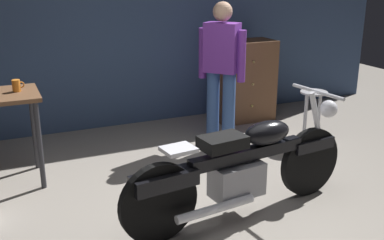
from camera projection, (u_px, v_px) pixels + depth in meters
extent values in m
plane|color=gray|center=(219.00, 217.00, 3.92)|extent=(12.00, 12.00, 0.00)
cube|color=#384C70|center=(122.00, 7.00, 5.89)|extent=(8.00, 0.12, 3.10)
cylinder|color=#2D2D33|center=(40.00, 146.00, 4.33)|extent=(0.05, 0.05, 0.86)
cylinder|color=#2D2D33|center=(34.00, 129.00, 4.78)|extent=(0.05, 0.05, 0.86)
cylinder|color=black|center=(310.00, 162.00, 4.24)|extent=(0.64, 0.15, 0.64)
cylinder|color=black|center=(159.00, 203.00, 3.49)|extent=(0.64, 0.15, 0.64)
cube|color=black|center=(311.00, 144.00, 4.19)|extent=(0.45, 0.19, 0.10)
cube|color=black|center=(164.00, 180.00, 3.46)|extent=(0.54, 0.24, 0.12)
cube|color=gray|center=(237.00, 180.00, 3.83)|extent=(0.47, 0.29, 0.28)
cube|color=black|center=(247.00, 154.00, 3.82)|extent=(1.10, 0.23, 0.10)
ellipsoid|color=black|center=(267.00, 133.00, 3.87)|extent=(0.46, 0.27, 0.20)
cube|color=black|center=(223.00, 142.00, 3.65)|extent=(0.39, 0.28, 0.10)
cube|color=silver|center=(178.00, 149.00, 3.45)|extent=(0.26, 0.23, 0.03)
cylinder|color=silver|center=(318.00, 127.00, 4.17)|extent=(0.27, 0.08, 0.68)
cylinder|color=silver|center=(317.00, 92.00, 4.05)|extent=(0.10, 0.60, 0.03)
sphere|color=silver|center=(329.00, 109.00, 4.18)|extent=(0.16, 0.16, 0.16)
cylinder|color=silver|center=(216.00, 209.00, 3.61)|extent=(0.70, 0.15, 0.07)
cylinder|color=#36548E|center=(229.00, 110.00, 5.41)|extent=(0.15, 0.15, 0.88)
cylinder|color=#36548E|center=(213.00, 108.00, 5.49)|extent=(0.15, 0.15, 0.88)
cube|color=#72339E|center=(222.00, 48.00, 5.23)|extent=(0.41, 0.43, 0.56)
cylinder|color=#72339E|center=(242.00, 56.00, 5.16)|extent=(0.09, 0.09, 0.58)
cylinder|color=#72339E|center=(203.00, 53.00, 5.35)|extent=(0.09, 0.09, 0.58)
sphere|color=tan|center=(223.00, 12.00, 5.11)|extent=(0.22, 0.22, 0.22)
cylinder|color=#B2B2B7|center=(314.00, 92.00, 5.43)|extent=(0.32, 0.32, 0.02)
cylinder|color=#B2B2B7|center=(319.00, 117.00, 5.57)|extent=(0.02, 0.02, 0.62)
cylinder|color=#B2B2B7|center=(306.00, 116.00, 5.62)|extent=(0.02, 0.02, 0.62)
cylinder|color=#B2B2B7|center=(304.00, 119.00, 5.48)|extent=(0.02, 0.02, 0.62)
cylinder|color=#B2B2B7|center=(318.00, 121.00, 5.43)|extent=(0.02, 0.02, 0.62)
cube|color=brown|center=(244.00, 81.00, 6.35)|extent=(0.80, 0.44, 1.10)
sphere|color=tan|center=(254.00, 62.00, 6.06)|extent=(0.04, 0.04, 0.04)
sphere|color=tan|center=(253.00, 84.00, 6.15)|extent=(0.04, 0.04, 0.04)
sphere|color=tan|center=(252.00, 106.00, 6.24)|extent=(0.04, 0.04, 0.04)
cylinder|color=orange|center=(16.00, 86.00, 4.36)|extent=(0.08, 0.08, 0.11)
torus|color=orange|center=(21.00, 85.00, 4.38)|extent=(0.06, 0.01, 0.06)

